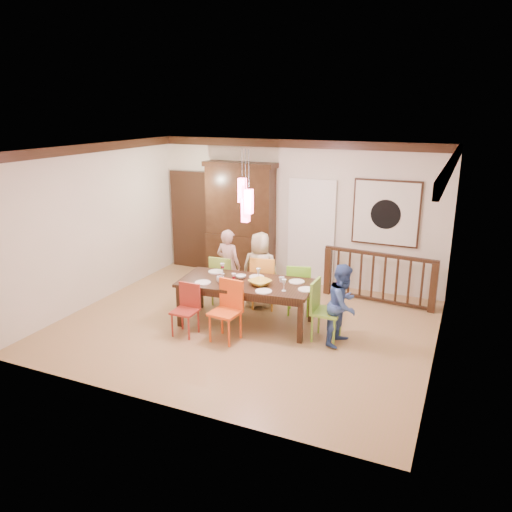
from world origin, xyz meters
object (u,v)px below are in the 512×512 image
at_px(person_end_right, 343,305).
at_px(chair_end_right, 327,307).
at_px(person_far_left, 228,265).
at_px(person_far_mid, 260,270).
at_px(china_hutch, 241,221).
at_px(dining_table, 246,286).
at_px(chair_far_left, 224,276).
at_px(balustrade, 378,277).

bearing_deg(person_end_right, chair_end_right, 98.46).
bearing_deg(chair_end_right, person_far_left, 68.35).
height_order(person_far_left, person_far_mid, person_far_mid).
bearing_deg(china_hutch, person_far_mid, -53.12).
height_order(dining_table, chair_far_left, chair_far_left).
bearing_deg(person_far_left, balustrade, -151.04).
distance_m(chair_far_left, person_far_left, 0.22).
distance_m(china_hutch, balustrade, 3.08).
height_order(chair_far_left, balustrade, balustrade).
bearing_deg(dining_table, person_far_mid, 90.85).
bearing_deg(person_far_mid, balustrade, -161.03).
height_order(chair_far_left, china_hutch, china_hutch).
height_order(dining_table, chair_end_right, chair_end_right).
bearing_deg(chair_end_right, balustrade, -12.10).
xyz_separation_m(chair_end_right, china_hutch, (-2.54, 2.25, 0.67)).
height_order(balustrade, person_far_left, person_far_left).
height_order(chair_far_left, person_far_left, person_far_left).
xyz_separation_m(chair_end_right, person_far_left, (-2.15, 0.89, 0.14)).
xyz_separation_m(chair_end_right, person_far_mid, (-1.50, 0.86, 0.15)).
height_order(china_hutch, person_far_left, china_hutch).
distance_m(chair_end_right, balustrade, 1.95).
bearing_deg(person_far_left, person_far_mid, -175.11).
xyz_separation_m(chair_end_right, person_end_right, (0.25, -0.01, 0.09)).
bearing_deg(balustrade, chair_far_left, -150.86).
bearing_deg(balustrade, person_far_left, -153.86).
xyz_separation_m(china_hutch, person_far_mid, (1.04, -1.39, -0.53)).
distance_m(person_far_left, person_end_right, 2.56).
height_order(person_far_mid, person_end_right, person_far_mid).
xyz_separation_m(chair_far_left, person_end_right, (2.40, -0.74, 0.10)).
bearing_deg(person_far_mid, dining_table, 87.51).
bearing_deg(dining_table, person_end_right, -8.07).
bearing_deg(chair_end_right, china_hutch, 49.31).
bearing_deg(chair_far_left, china_hutch, -79.64).
relative_size(dining_table, chair_end_right, 2.39).
height_order(chair_end_right, person_far_left, person_far_left).
relative_size(chair_end_right, person_far_left, 0.70).
xyz_separation_m(person_far_left, person_end_right, (2.40, -0.90, -0.05)).
distance_m(china_hutch, person_far_mid, 1.82).
height_order(chair_far_left, chair_end_right, chair_end_right).
relative_size(chair_far_left, balustrade, 0.44).
bearing_deg(china_hutch, dining_table, -62.61).
xyz_separation_m(balustrade, person_end_right, (-0.19, -1.92, 0.14)).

